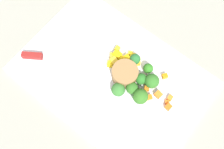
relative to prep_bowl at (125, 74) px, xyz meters
The scene contains 30 objects.
ground_plane 0.05m from the prep_bowl, 143.71° to the right, with size 4.00×4.00×0.00m, color gray.
cutting_board 0.05m from the prep_bowl, 143.71° to the right, with size 0.54×0.38×0.01m, color white.
prep_bowl is the anchor object (origin of this frame).
chef_knife 0.22m from the prep_bowl, 156.75° to the right, with size 0.27×0.19×0.02m.
carrot_dice_0 0.10m from the prep_bowl, ahead, with size 0.01×0.02×0.01m, color orange.
carrot_dice_1 0.08m from the prep_bowl, 22.63° to the left, with size 0.01×0.01×0.01m, color orange.
carrot_dice_2 0.15m from the prep_bowl, 10.54° to the left, with size 0.01×0.02×0.01m, color orange.
carrot_dice_3 0.06m from the prep_bowl, 24.64° to the left, with size 0.01×0.02×0.01m, color orange.
carrot_dice_4 0.15m from the prep_bowl, ahead, with size 0.01×0.01×0.01m, color orange.
carrot_dice_5 0.11m from the prep_bowl, ahead, with size 0.02×0.02×0.02m, color orange.
carrot_dice_6 0.12m from the prep_bowl, 37.08° to the left, with size 0.02×0.01×0.02m, color orange.
carrot_dice_7 0.16m from the prep_bowl, ahead, with size 0.02×0.02×0.02m, color orange.
carrot_dice_8 0.08m from the prep_bowl, ahead, with size 0.01×0.01×0.01m, color orange.
pepper_dice_0 0.07m from the prep_bowl, 147.15° to the left, with size 0.02×0.02×0.02m, color yellow.
pepper_dice_1 0.06m from the prep_bowl, 163.35° to the left, with size 0.02×0.02×0.02m, color yellow.
pepper_dice_2 0.06m from the prep_bowl, 139.18° to the left, with size 0.02×0.02×0.01m, color yellow.
pepper_dice_3 0.07m from the prep_bowl, 105.73° to the left, with size 0.02×0.02×0.02m, color yellow.
pepper_dice_4 0.06m from the prep_bowl, 88.57° to the left, with size 0.02×0.02×0.02m, color yellow.
pepper_dice_5 0.07m from the prep_bowl, 157.30° to the left, with size 0.02×0.02×0.01m, color yellow.
pepper_dice_6 0.09m from the prep_bowl, 141.90° to the left, with size 0.01×0.01×0.01m, color yellow.
pepper_dice_7 0.05m from the prep_bowl, 120.28° to the left, with size 0.02×0.02×0.02m, color yellow.
pepper_dice_8 0.08m from the prep_bowl, 117.02° to the left, with size 0.01×0.01×0.01m, color yellow.
pepper_dice_9 0.06m from the prep_bowl, behind, with size 0.02×0.02×0.01m, color yellow.
broccoli_floret_0 0.07m from the prep_bowl, 51.62° to the left, with size 0.03×0.03×0.04m.
broccoli_floret_1 0.08m from the prep_bowl, 20.73° to the left, with size 0.04×0.04×0.05m.
broccoli_floret_2 0.05m from the prep_bowl, 30.82° to the right, with size 0.04×0.04×0.04m.
broccoli_floret_3 0.08m from the prep_bowl, 20.00° to the right, with size 0.04×0.04×0.05m.
broccoli_floret_4 0.05m from the prep_bowl, 73.55° to the right, with size 0.04×0.04×0.04m.
broccoli_floret_5 0.06m from the prep_bowl, 94.31° to the left, with size 0.03×0.03×0.04m.
broccoli_floret_6 0.05m from the prep_bowl, 18.78° to the left, with size 0.03×0.03×0.04m.
Camera 1 is at (0.16, -0.21, 0.75)m, focal length 42.11 mm.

